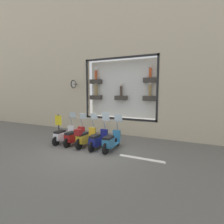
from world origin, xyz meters
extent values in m
plane|color=#66635E|center=(0.00, 0.00, 0.00)|extent=(120.00, 120.00, 0.00)
cube|color=beige|center=(3.60, 10.20, 5.49)|extent=(0.40, 15.60, 10.98)
cube|color=beige|center=(3.60, 0.00, 0.48)|extent=(0.40, 4.81, 0.96)
cube|color=beige|center=(3.60, 0.00, 7.89)|extent=(0.40, 4.81, 6.17)
cube|color=black|center=(3.39, 0.00, 4.75)|extent=(0.04, 4.81, 0.12)
cube|color=black|center=(3.39, 0.00, 1.02)|extent=(0.04, 4.81, 0.12)
cube|color=black|center=(3.39, -2.34, 2.88)|extent=(0.04, 0.12, 3.85)
cube|color=black|center=(3.39, 2.34, 2.88)|extent=(0.04, 0.12, 3.85)
cube|color=silver|center=(3.95, 0.00, 2.88)|extent=(0.04, 4.57, 3.61)
cube|color=#38332D|center=(3.73, -1.84, 3.38)|extent=(0.36, 0.78, 0.28)
cylinder|color=#CC4C23|center=(3.73, -1.84, 3.80)|extent=(0.15, 0.15, 0.56)
sphere|color=beige|center=(3.73, -1.84, 4.18)|extent=(0.20, 0.20, 0.20)
cube|color=#38332D|center=(3.73, 1.84, 3.38)|extent=(0.36, 0.78, 0.28)
cylinder|color=#CC4C23|center=(3.73, 1.84, 3.81)|extent=(0.16, 0.16, 0.57)
sphere|color=white|center=(3.73, 1.84, 4.20)|extent=(0.21, 0.21, 0.21)
cube|color=#38332D|center=(3.73, -1.84, 2.31)|extent=(0.36, 0.78, 0.28)
cylinder|color=#9E7F4C|center=(3.73, -1.84, 2.77)|extent=(0.18, 0.18, 0.64)
sphere|color=beige|center=(3.73, -1.84, 3.21)|extent=(0.23, 0.23, 0.23)
cube|color=#38332D|center=(3.73, 0.00, 2.31)|extent=(0.36, 0.78, 0.28)
cylinder|color=#47382D|center=(3.73, 0.00, 2.75)|extent=(0.16, 0.16, 0.59)
sphere|color=beige|center=(3.73, 0.00, 3.15)|extent=(0.21, 0.21, 0.21)
cube|color=#38332D|center=(3.73, 1.84, 2.31)|extent=(0.36, 0.78, 0.28)
cylinder|color=#9E7F4C|center=(3.73, 1.84, 2.79)|extent=(0.19, 0.19, 0.67)
sphere|color=beige|center=(3.73, 1.84, 3.24)|extent=(0.24, 0.24, 0.24)
cylinder|color=black|center=(3.23, 3.21, 3.21)|extent=(0.35, 0.05, 0.05)
torus|color=black|center=(3.05, 3.21, 3.21)|extent=(0.55, 0.06, 0.55)
cylinder|color=white|center=(3.05, 3.21, 3.21)|extent=(0.46, 0.03, 0.46)
cylinder|color=black|center=(1.18, -0.87, 0.25)|extent=(0.50, 0.09, 0.50)
cylinder|color=black|center=(-0.12, -0.87, 0.25)|extent=(0.50, 0.09, 0.50)
cube|color=teal|center=(0.53, -0.87, 0.24)|extent=(1.02, 0.39, 0.06)
cube|color=teal|center=(0.16, -0.87, 0.45)|extent=(0.61, 0.35, 0.36)
cube|color=black|center=(0.16, -0.87, 0.68)|extent=(0.58, 0.31, 0.10)
cube|color=teal|center=(1.07, -0.87, 0.55)|extent=(0.12, 0.37, 0.56)
cylinder|color=gray|center=(1.14, -0.87, 1.04)|extent=(0.20, 0.06, 0.45)
cylinder|color=gray|center=(1.21, -0.87, 1.26)|extent=(0.04, 0.61, 0.04)
cube|color=silver|center=(1.25, -0.87, 1.43)|extent=(0.09, 0.42, 0.34)
cylinder|color=black|center=(1.19, -0.17, 0.23)|extent=(0.47, 0.09, 0.47)
cylinder|color=black|center=(-0.13, -0.17, 0.23)|extent=(0.47, 0.09, 0.47)
cube|color=navy|center=(0.53, -0.17, 0.22)|extent=(1.02, 0.39, 0.06)
cube|color=navy|center=(0.16, -0.17, 0.43)|extent=(0.61, 0.35, 0.36)
cube|color=black|center=(0.16, -0.17, 0.66)|extent=(0.58, 0.31, 0.10)
cube|color=navy|center=(1.07, -0.17, 0.53)|extent=(0.12, 0.37, 0.56)
cylinder|color=gray|center=(1.14, -0.17, 1.03)|extent=(0.20, 0.06, 0.45)
cylinder|color=gray|center=(1.21, -0.17, 1.24)|extent=(0.04, 0.61, 0.04)
cube|color=silver|center=(1.25, -0.17, 1.46)|extent=(0.11, 0.42, 0.43)
cylinder|color=black|center=(1.17, 0.54, 0.26)|extent=(0.52, 0.09, 0.52)
cylinder|color=black|center=(-0.11, 0.54, 0.26)|extent=(0.52, 0.09, 0.52)
cube|color=gold|center=(0.53, 0.54, 0.25)|extent=(1.02, 0.39, 0.06)
cube|color=gold|center=(0.16, 0.54, 0.46)|extent=(0.61, 0.35, 0.36)
cube|color=black|center=(0.16, 0.54, 0.69)|extent=(0.58, 0.31, 0.10)
cube|color=gold|center=(1.07, 0.54, 0.56)|extent=(0.12, 0.37, 0.56)
cylinder|color=gray|center=(1.14, 0.54, 1.05)|extent=(0.20, 0.06, 0.45)
cylinder|color=gray|center=(1.21, 0.54, 1.27)|extent=(0.04, 0.61, 0.04)
cube|color=silver|center=(1.25, 0.54, 1.42)|extent=(0.08, 0.42, 0.30)
cube|color=maroon|center=(-0.16, 0.54, 0.85)|extent=(0.28, 0.28, 0.28)
cylinder|color=black|center=(1.19, 1.24, 0.23)|extent=(0.47, 0.09, 0.47)
cylinder|color=black|center=(-0.13, 1.24, 0.23)|extent=(0.47, 0.09, 0.47)
cube|color=maroon|center=(0.53, 1.24, 0.22)|extent=(1.02, 0.38, 0.06)
cube|color=maroon|center=(0.16, 1.24, 0.43)|extent=(0.61, 0.35, 0.36)
cube|color=black|center=(0.16, 1.24, 0.66)|extent=(0.58, 0.31, 0.10)
cube|color=maroon|center=(1.07, 1.24, 0.53)|extent=(0.12, 0.37, 0.56)
cylinder|color=gray|center=(1.14, 1.24, 1.03)|extent=(0.20, 0.06, 0.45)
cylinder|color=gray|center=(1.21, 1.24, 1.24)|extent=(0.04, 0.60, 0.04)
cube|color=silver|center=(1.25, 1.24, 1.39)|extent=(0.08, 0.42, 0.29)
cylinder|color=black|center=(1.19, 1.94, 0.24)|extent=(0.47, 0.09, 0.47)
cylinder|color=black|center=(-0.13, 1.94, 0.24)|extent=(0.47, 0.09, 0.47)
cube|color=silver|center=(0.53, 1.94, 0.22)|extent=(1.02, 0.38, 0.06)
cube|color=silver|center=(0.16, 1.94, 0.43)|extent=(0.61, 0.35, 0.36)
cube|color=black|center=(0.16, 1.94, 0.66)|extent=(0.58, 0.31, 0.10)
cube|color=silver|center=(1.07, 1.94, 0.53)|extent=(0.12, 0.37, 0.56)
cylinder|color=gray|center=(1.14, 1.94, 1.03)|extent=(0.20, 0.06, 0.45)
cylinder|color=gray|center=(1.21, 1.94, 1.24)|extent=(0.04, 0.61, 0.04)
cube|color=silver|center=(1.25, 1.94, 1.40)|extent=(0.08, 0.42, 0.32)
cylinder|color=#232326|center=(0.88, 2.65, 0.01)|extent=(0.36, 0.36, 0.02)
cylinder|color=#232326|center=(0.88, 2.65, 0.71)|extent=(0.07, 0.07, 1.42)
cube|color=yellow|center=(0.86, 2.65, 1.10)|extent=(0.03, 0.45, 0.55)
camera|label=1|loc=(-6.64, -4.26, 2.73)|focal=28.00mm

